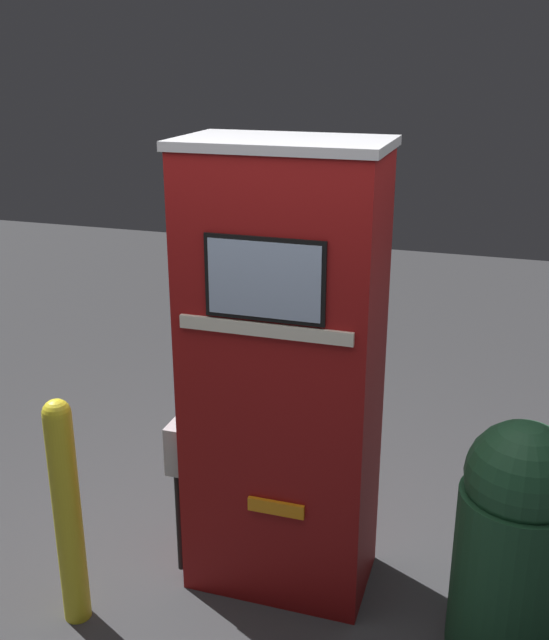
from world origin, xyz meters
TOP-DOWN VIEW (x-y plane):
  - ground_plane at (0.00, 0.00)m, footprint 14.00×14.00m
  - gas_pump at (-0.00, 0.25)m, footprint 0.95×0.55m
  - safety_bollard at (-0.81, -0.32)m, footprint 0.12×0.12m
  - trash_bin at (1.07, 0.09)m, footprint 0.49×0.49m

SIDE VIEW (x-z plane):
  - ground_plane at x=0.00m, z-range 0.00..0.00m
  - trash_bin at x=1.07m, z-range 0.01..1.09m
  - safety_bollard at x=-0.81m, z-range 0.02..1.13m
  - gas_pump at x=0.00m, z-range 0.00..2.14m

